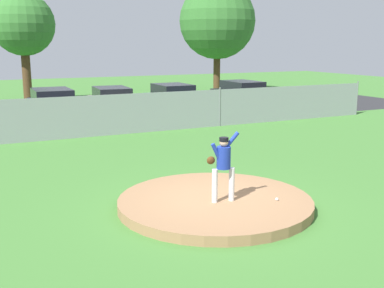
{
  "coord_description": "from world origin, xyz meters",
  "views": [
    {
      "loc": [
        -5.19,
        -9.45,
        3.79
      ],
      "look_at": [
        0.3,
        1.86,
        1.16
      ],
      "focal_mm": 44.74,
      "sensor_mm": 36.0,
      "label": 1
    }
  ],
  "objects_px": {
    "baseball": "(277,199)",
    "parked_car_champagne": "(112,104)",
    "parked_car_teal": "(173,100)",
    "parked_car_navy": "(53,107)",
    "parked_car_charcoal": "(242,95)",
    "pitcher_youth": "(223,162)"
  },
  "relations": [
    {
      "from": "pitcher_youth",
      "to": "parked_car_navy",
      "type": "relative_size",
      "value": 0.36
    },
    {
      "from": "baseball",
      "to": "parked_car_champagne",
      "type": "relative_size",
      "value": 0.02
    },
    {
      "from": "parked_car_champagne",
      "to": "parked_car_navy",
      "type": "height_order",
      "value": "parked_car_navy"
    },
    {
      "from": "baseball",
      "to": "parked_car_champagne",
      "type": "xyz_separation_m",
      "value": [
        0.52,
        14.89,
        0.53
      ]
    },
    {
      "from": "pitcher_youth",
      "to": "parked_car_champagne",
      "type": "height_order",
      "value": "pitcher_youth"
    },
    {
      "from": "baseball",
      "to": "parked_car_navy",
      "type": "bearing_deg",
      "value": 99.25
    },
    {
      "from": "pitcher_youth",
      "to": "parked_car_teal",
      "type": "distance_m",
      "value": 15.89
    },
    {
      "from": "parked_car_navy",
      "to": "parked_car_champagne",
      "type": "bearing_deg",
      "value": -0.79
    },
    {
      "from": "parked_car_charcoal",
      "to": "baseball",
      "type": "bearing_deg",
      "value": -119.13
    },
    {
      "from": "pitcher_youth",
      "to": "parked_car_champagne",
      "type": "relative_size",
      "value": 0.38
    },
    {
      "from": "parked_car_champagne",
      "to": "parked_car_teal",
      "type": "relative_size",
      "value": 1.03
    },
    {
      "from": "parked_car_charcoal",
      "to": "parked_car_champagne",
      "type": "bearing_deg",
      "value": -175.4
    },
    {
      "from": "parked_car_champagne",
      "to": "parked_car_teal",
      "type": "distance_m",
      "value": 3.67
    },
    {
      "from": "pitcher_youth",
      "to": "parked_car_navy",
      "type": "bearing_deg",
      "value": 95.04
    },
    {
      "from": "parked_car_charcoal",
      "to": "parked_car_champagne",
      "type": "xyz_separation_m",
      "value": [
        -8.15,
        -0.66,
        -0.01
      ]
    },
    {
      "from": "parked_car_teal",
      "to": "parked_car_champagne",
      "type": "bearing_deg",
      "value": -170.83
    },
    {
      "from": "parked_car_navy",
      "to": "pitcher_youth",
      "type": "bearing_deg",
      "value": -84.96
    },
    {
      "from": "parked_car_teal",
      "to": "baseball",
      "type": "bearing_deg",
      "value": -104.97
    },
    {
      "from": "parked_car_teal",
      "to": "parked_car_navy",
      "type": "bearing_deg",
      "value": -175.26
    },
    {
      "from": "parked_car_champagne",
      "to": "parked_car_navy",
      "type": "bearing_deg",
      "value": 179.21
    },
    {
      "from": "parked_car_charcoal",
      "to": "parked_car_champagne",
      "type": "distance_m",
      "value": 8.18
    },
    {
      "from": "parked_car_charcoal",
      "to": "parked_car_navy",
      "type": "xyz_separation_m",
      "value": [
        -11.1,
        -0.61,
        0.01
      ]
    }
  ]
}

